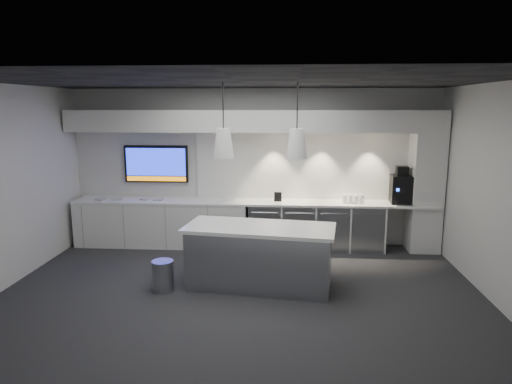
# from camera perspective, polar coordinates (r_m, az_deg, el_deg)

# --- Properties ---
(floor) EXTENTS (7.00, 7.00, 0.00)m
(floor) POSITION_cam_1_polar(r_m,az_deg,el_deg) (6.83, -1.91, -12.36)
(floor) COLOR #28292B
(floor) RESTS_ON ground
(ceiling) EXTENTS (7.00, 7.00, 0.00)m
(ceiling) POSITION_cam_1_polar(r_m,az_deg,el_deg) (6.29, -2.08, 13.67)
(ceiling) COLOR black
(ceiling) RESTS_ON wall_back
(wall_back) EXTENTS (7.00, 0.00, 7.00)m
(wall_back) POSITION_cam_1_polar(r_m,az_deg,el_deg) (8.85, -0.33, 3.09)
(wall_back) COLOR silver
(wall_back) RESTS_ON floor
(wall_front) EXTENTS (7.00, 0.00, 7.00)m
(wall_front) POSITION_cam_1_polar(r_m,az_deg,el_deg) (3.98, -5.70, -6.53)
(wall_front) COLOR silver
(wall_front) RESTS_ON floor
(wall_left) EXTENTS (0.00, 7.00, 7.00)m
(wall_left) POSITION_cam_1_polar(r_m,az_deg,el_deg) (7.59, -29.28, 0.43)
(wall_left) COLOR silver
(wall_left) RESTS_ON floor
(wall_right) EXTENTS (0.00, 7.00, 7.00)m
(wall_right) POSITION_cam_1_polar(r_m,az_deg,el_deg) (6.97, 27.99, -0.26)
(wall_right) COLOR silver
(wall_right) RESTS_ON floor
(back_counter) EXTENTS (6.80, 0.65, 0.04)m
(back_counter) POSITION_cam_1_polar(r_m,az_deg,el_deg) (8.64, -0.49, -1.27)
(back_counter) COLOR white
(back_counter) RESTS_ON left_base_cabinets
(left_base_cabinets) EXTENTS (3.30, 0.63, 0.86)m
(left_base_cabinets) POSITION_cam_1_polar(r_m,az_deg,el_deg) (9.04, -11.63, -3.88)
(left_base_cabinets) COLOR white
(left_base_cabinets) RESTS_ON floor
(fridge_unit_a) EXTENTS (0.60, 0.61, 0.85)m
(fridge_unit_a) POSITION_cam_1_polar(r_m,az_deg,el_deg) (8.73, 1.16, -4.22)
(fridge_unit_a) COLOR #92959A
(fridge_unit_a) RESTS_ON floor
(fridge_unit_b) EXTENTS (0.60, 0.61, 0.85)m
(fridge_unit_b) POSITION_cam_1_polar(r_m,az_deg,el_deg) (8.72, 5.31, -4.28)
(fridge_unit_b) COLOR #92959A
(fridge_unit_b) RESTS_ON floor
(fridge_unit_c) EXTENTS (0.60, 0.61, 0.85)m
(fridge_unit_c) POSITION_cam_1_polar(r_m,az_deg,el_deg) (8.76, 9.44, -4.31)
(fridge_unit_c) COLOR #92959A
(fridge_unit_c) RESTS_ON floor
(fridge_unit_d) EXTENTS (0.60, 0.61, 0.85)m
(fridge_unit_d) POSITION_cam_1_polar(r_m,az_deg,el_deg) (8.85, 13.52, -4.32)
(fridge_unit_d) COLOR #92959A
(fridge_unit_d) RESTS_ON floor
(backsplash) EXTENTS (4.60, 0.03, 1.30)m
(backsplash) POSITION_cam_1_polar(r_m,az_deg,el_deg) (8.82, 7.47, 3.30)
(backsplash) COLOR white
(backsplash) RESTS_ON wall_back
(soffit) EXTENTS (6.90, 0.60, 0.40)m
(soffit) POSITION_cam_1_polar(r_m,az_deg,el_deg) (8.48, -0.49, 8.86)
(soffit) COLOR white
(soffit) RESTS_ON wall_back
(column) EXTENTS (0.55, 0.55, 2.60)m
(column) POSITION_cam_1_polar(r_m,az_deg,el_deg) (8.93, 20.46, 1.18)
(column) COLOR white
(column) RESTS_ON floor
(wall_tv) EXTENTS (1.25, 0.07, 0.72)m
(wall_tv) POSITION_cam_1_polar(r_m,az_deg,el_deg) (9.13, -12.36, 3.46)
(wall_tv) COLOR black
(wall_tv) RESTS_ON wall_back
(island) EXTENTS (2.30, 1.22, 0.93)m
(island) POSITION_cam_1_polar(r_m,az_deg,el_deg) (6.87, 0.47, -8.01)
(island) COLOR #92959A
(island) RESTS_ON floor
(bin) EXTENTS (0.37, 0.37, 0.45)m
(bin) POSITION_cam_1_polar(r_m,az_deg,el_deg) (6.94, -11.55, -10.20)
(bin) COLOR #92959A
(bin) RESTS_ON floor
(coffee_machine) EXTENTS (0.40, 0.57, 0.69)m
(coffee_machine) POSITION_cam_1_polar(r_m,az_deg,el_deg) (8.84, 17.70, 0.48)
(coffee_machine) COLOR black
(coffee_machine) RESTS_ON back_counter
(sign_black) EXTENTS (0.14, 0.03, 0.18)m
(sign_black) POSITION_cam_1_polar(r_m,az_deg,el_deg) (8.59, 2.75, -0.61)
(sign_black) COLOR black
(sign_black) RESTS_ON back_counter
(sign_white) EXTENTS (0.18, 0.03, 0.14)m
(sign_white) POSITION_cam_1_polar(r_m,az_deg,el_deg) (8.61, -3.45, -0.72)
(sign_white) COLOR white
(sign_white) RESTS_ON back_counter
(cup_cluster) EXTENTS (0.39, 0.18, 0.16)m
(cup_cluster) POSITION_cam_1_polar(r_m,az_deg,el_deg) (8.65, 12.04, -0.83)
(cup_cluster) COLOR white
(cup_cluster) RESTS_ON back_counter
(tray_a) EXTENTS (0.20, 0.20, 0.02)m
(tray_a) POSITION_cam_1_polar(r_m,az_deg,el_deg) (9.23, -18.82, -0.87)
(tray_a) COLOR #A0A0A0
(tray_a) RESTS_ON back_counter
(tray_b) EXTENTS (0.20, 0.20, 0.02)m
(tray_b) POSITION_cam_1_polar(r_m,az_deg,el_deg) (9.15, -16.87, -0.85)
(tray_b) COLOR #A0A0A0
(tray_b) RESTS_ON back_counter
(tray_c) EXTENTS (0.20, 0.20, 0.02)m
(tray_c) POSITION_cam_1_polar(r_m,az_deg,el_deg) (9.01, -13.67, -0.86)
(tray_c) COLOR #A0A0A0
(tray_c) RESTS_ON back_counter
(tray_d) EXTENTS (0.17, 0.17, 0.02)m
(tray_d) POSITION_cam_1_polar(r_m,az_deg,el_deg) (8.89, -12.10, -0.96)
(tray_d) COLOR #A0A0A0
(tray_d) RESTS_ON back_counter
(pendant_left) EXTENTS (0.30, 0.30, 1.12)m
(pendant_left) POSITION_cam_1_polar(r_m,az_deg,el_deg) (6.58, -4.08, 6.13)
(pendant_left) COLOR white
(pendant_left) RESTS_ON ceiling
(pendant_right) EXTENTS (0.30, 0.30, 1.12)m
(pendant_right) POSITION_cam_1_polar(r_m,az_deg,el_deg) (6.52, 5.11, 6.07)
(pendant_right) COLOR white
(pendant_right) RESTS_ON ceiling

